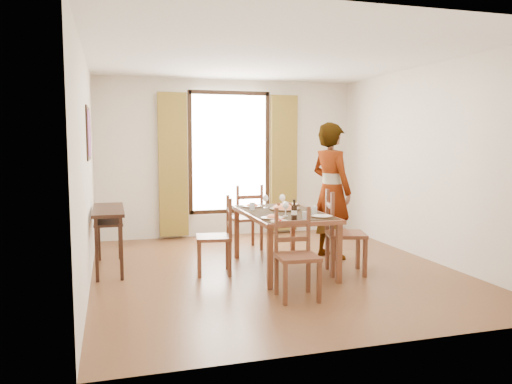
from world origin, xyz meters
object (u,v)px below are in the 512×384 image
object	(u,v)px
console_table	(108,217)
man	(331,191)
pasta_platter	(285,206)
dining_table	(283,217)

from	to	relation	value
console_table	man	xyz separation A→B (m)	(3.03, -0.17, 0.27)
pasta_platter	console_table	bearing A→B (deg)	167.68
console_table	pasta_platter	size ratio (longest dim) A/B	3.00
dining_table	man	size ratio (longest dim) A/B	0.87
console_table	pasta_platter	xyz separation A→B (m)	(2.22, -0.48, 0.12)
dining_table	pasta_platter	distance (m)	0.19
man	dining_table	bearing A→B (deg)	97.46
dining_table	pasta_platter	bearing A→B (deg)	62.92
dining_table	man	xyz separation A→B (m)	(0.88, 0.45, 0.27)
dining_table	man	distance (m)	1.02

